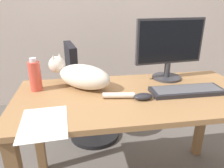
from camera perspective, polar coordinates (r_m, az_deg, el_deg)
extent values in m
cube|color=#9E7247|center=(1.29, 6.34, -3.24)|extent=(1.43, 0.67, 0.03)
cube|color=olive|center=(1.71, -19.14, -12.07)|extent=(0.06, 0.06, 0.72)
cube|color=olive|center=(1.94, 22.86, -8.33)|extent=(0.06, 0.06, 0.72)
cylinder|color=black|center=(2.21, -4.59, -12.92)|extent=(0.48, 0.48, 0.04)
cylinder|color=black|center=(2.09, -4.77, -8.09)|extent=(0.06, 0.06, 0.47)
cylinder|color=black|center=(1.98, -5.00, -1.42)|extent=(0.44, 0.44, 0.06)
cube|color=black|center=(1.87, -10.82, 4.37)|extent=(0.12, 0.36, 0.40)
cylinder|color=#333338|center=(1.57, 14.33, 1.74)|extent=(0.20, 0.20, 0.01)
cylinder|color=#333338|center=(1.55, 14.52, 3.73)|extent=(0.04, 0.04, 0.10)
cube|color=#333338|center=(1.50, 15.24, 10.99)|extent=(0.48, 0.07, 0.30)
cube|color=black|center=(1.49, 15.52, 10.88)|extent=(0.45, 0.05, 0.27)
cube|color=#232328|center=(1.36, 19.36, -1.74)|extent=(0.44, 0.15, 0.02)
cube|color=#515156|center=(1.36, 19.44, -1.20)|extent=(0.40, 0.12, 0.00)
ellipsoid|color=silver|center=(1.34, -7.46, 1.93)|extent=(0.40, 0.36, 0.15)
sphere|color=silver|center=(1.46, -14.48, 5.06)|extent=(0.11, 0.11, 0.11)
cone|color=silver|center=(1.42, -15.47, 6.64)|extent=(0.04, 0.04, 0.04)
cone|color=silver|center=(1.47, -13.88, 7.22)|extent=(0.04, 0.04, 0.04)
cylinder|color=silver|center=(1.21, 1.75, -3.02)|extent=(0.18, 0.06, 0.03)
ellipsoid|color=#232328|center=(1.21, 8.30, -3.33)|extent=(0.11, 0.06, 0.04)
cube|color=white|center=(1.04, -17.77, -9.84)|extent=(0.23, 0.31, 0.00)
cylinder|color=#D84C3D|center=(1.38, -19.85, 1.97)|extent=(0.07, 0.07, 0.18)
cylinder|color=silver|center=(1.35, -20.40, 6.05)|extent=(0.04, 0.04, 0.02)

